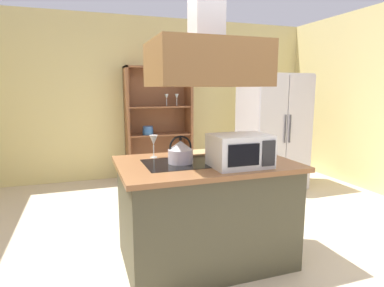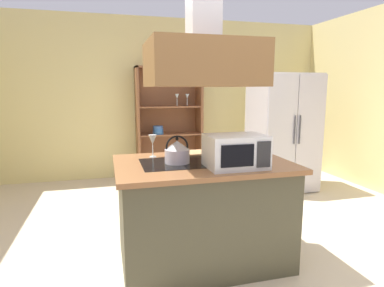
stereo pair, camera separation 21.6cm
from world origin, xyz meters
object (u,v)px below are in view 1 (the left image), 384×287
object	(u,v)px
wine_glass_on_counter	(154,141)
cutting_board	(198,153)
microwave	(240,151)
refrigerator	(272,131)
dish_cabinet	(158,129)
kettle	(181,152)

from	to	relation	value
wine_glass_on_counter	cutting_board	bearing A→B (deg)	5.91
cutting_board	microwave	bearing A→B (deg)	-77.04
refrigerator	dish_cabinet	bearing A→B (deg)	143.83
microwave	cutting_board	bearing A→B (deg)	102.96
wine_glass_on_counter	refrigerator	bearing A→B (deg)	33.49
kettle	refrigerator	bearing A→B (deg)	40.80
wine_glass_on_counter	dish_cabinet	bearing A→B (deg)	76.11
refrigerator	dish_cabinet	size ratio (longest dim) A/B	0.93
dish_cabinet	kettle	size ratio (longest dim) A/B	8.05
kettle	cutting_board	distance (m)	0.45
refrigerator	kettle	size ratio (longest dim) A/B	7.45
kettle	cutting_board	world-z (taller)	kettle
microwave	refrigerator	bearing A→B (deg)	51.41
microwave	wine_glass_on_counter	world-z (taller)	microwave
cutting_board	wine_glass_on_counter	xyz separation A→B (m)	(-0.44, -0.05, 0.14)
refrigerator	microwave	xyz separation A→B (m)	(-1.59, -1.99, 0.16)
refrigerator	cutting_board	xyz separation A→B (m)	(-1.73, -1.39, 0.04)
refrigerator	wine_glass_on_counter	world-z (taller)	refrigerator
dish_cabinet	wine_glass_on_counter	size ratio (longest dim) A/B	9.10
refrigerator	microwave	distance (m)	2.55
refrigerator	wine_glass_on_counter	distance (m)	2.60
microwave	wine_glass_on_counter	distance (m)	0.80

